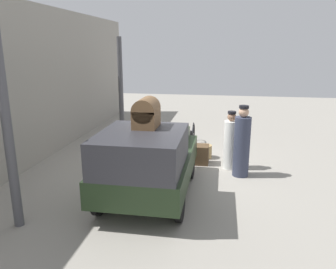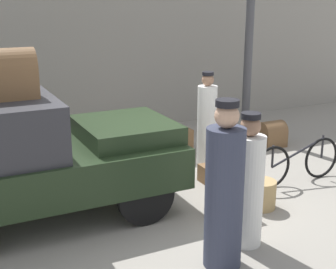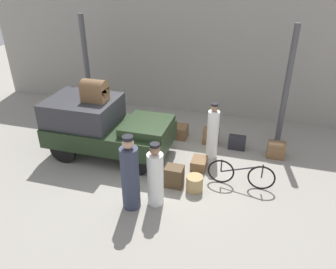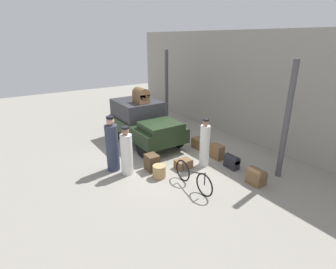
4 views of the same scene
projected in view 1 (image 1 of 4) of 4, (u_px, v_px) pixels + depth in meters
The scene contains 17 objects.
ground_plane at pixel (174, 170), 9.08m from camera, with size 30.00×30.00×0.00m, color gray.
station_building_facade at pixel (30, 86), 9.16m from camera, with size 16.00×0.15×4.50m.
canopy_pillar_left at pixel (8, 132), 5.78m from camera, with size 0.18×0.18×3.66m.
canopy_pillar_right at pixel (121, 88), 12.08m from camera, with size 0.18×0.18×3.66m.
truck at pixel (149, 159), 7.18m from camera, with size 3.58×1.81×1.67m.
bicycle at pixel (192, 137), 11.11m from camera, with size 1.70×0.04×0.73m.
wicker_basket at pixel (205, 151), 10.03m from camera, with size 0.42×0.42×0.40m.
conductor_in_dark_uniform at pixel (150, 130), 10.29m from camera, with size 0.33×0.33×1.69m.
porter_with_bicycle at pixel (230, 143), 9.02m from camera, with size 0.38×0.38×1.62m.
porter_lifting_near_truck at pixel (242, 144), 8.46m from camera, with size 0.42×0.42×1.87m.
suitcase_black_upright at pixel (148, 131), 12.26m from camera, with size 0.50×0.42×0.52m.
trunk_barrel_dark at pixel (136, 139), 11.19m from camera, with size 0.52×0.27×0.47m.
trunk_large_brown at pixel (111, 158), 9.41m from camera, with size 0.57×0.53×0.41m.
suitcase_small_leather at pixel (202, 155), 9.50m from camera, with size 0.46×0.38×0.55m.
suitcase_tan_flat at pixel (126, 146), 10.41m from camera, with size 0.48×0.32×0.53m.
trunk_wicker_pale at pixel (171, 152), 10.12m from camera, with size 0.41×0.54×0.28m.
trunk_on_truck_roof at pixel (146, 113), 6.77m from camera, with size 0.68×0.48×0.61m.
Camera 1 is at (-8.44, -1.25, 3.28)m, focal length 35.00 mm.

